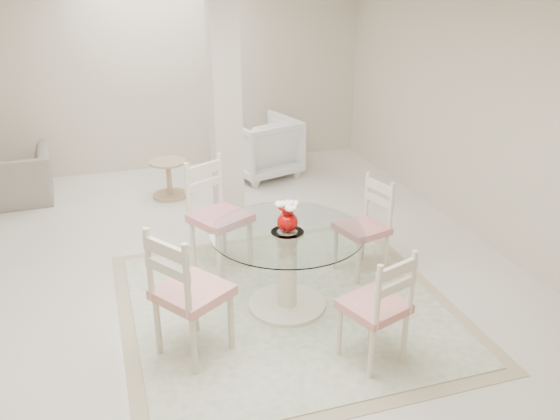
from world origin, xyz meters
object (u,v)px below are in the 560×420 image
object	(u,v)px
armchair_white	(262,147)
side_table	(169,180)
column	(225,107)
dining_chair_north	(215,207)
red_vase	(288,217)
dining_chair_west	(184,286)
dining_chair_south	(381,301)
recliner_taupe	(9,178)
dining_chair_east	(368,219)
dining_table	(287,270)

from	to	relation	value
armchair_white	side_table	distance (m)	1.42
column	dining_chair_north	world-z (taller)	column
red_vase	dining_chair_west	distance (m)	1.06
dining_chair_south	recliner_taupe	xyz separation A→B (m)	(-2.91, 4.24, -0.22)
dining_chair_north	recliner_taupe	bearing A→B (deg)	103.50
dining_chair_north	dining_chair_west	xyz separation A→B (m)	(-0.51, -1.36, -0.00)
dining_chair_east	dining_chair_south	bearing A→B (deg)	-36.66
recliner_taupe	dining_chair_west	bearing A→B (deg)	110.16
dining_chair_west	dining_chair_south	xyz separation A→B (m)	(1.34, -0.51, -0.08)
dining_chair_east	recliner_taupe	distance (m)	4.51
dining_chair_east	side_table	distance (m)	2.97
red_vase	side_table	size ratio (longest dim) A/B	0.56
column	side_table	xyz separation A→B (m)	(-0.54, 1.02, -1.13)
dining_chair_east	dining_chair_west	bearing A→B (deg)	-81.15
side_table	armchair_white	bearing A→B (deg)	17.40
red_vase	armchair_white	xyz separation A→B (m)	(0.73, 3.34, -0.47)
dining_chair_south	armchair_white	size ratio (longest dim) A/B	1.17
dining_chair_east	dining_chair_south	world-z (taller)	dining_chair_south
dining_chair_east	dining_chair_north	distance (m)	1.46
red_vase	dining_chair_west	world-z (taller)	dining_chair_west
red_vase	dining_chair_south	distance (m)	1.07
column	armchair_white	size ratio (longest dim) A/B	3.02
dining_table	dining_chair_east	size ratio (longest dim) A/B	1.23
dining_chair_west	dining_chair_south	size ratio (longest dim) A/B	1.14
dining_chair_east	dining_chair_west	size ratio (longest dim) A/B	0.87
red_vase	dining_chair_north	bearing A→B (deg)	114.11
side_table	dining_table	bearing A→B (deg)	-78.23
dining_table	dining_chair_south	world-z (taller)	dining_chair_south
column	dining_table	world-z (taller)	column
dining_chair_west	recliner_taupe	xyz separation A→B (m)	(-1.57, 3.74, -0.30)
armchair_white	side_table	bearing A→B (deg)	1.02
dining_chair_north	recliner_taupe	size ratio (longest dim) A/B	1.18
red_vase	armchair_white	world-z (taller)	red_vase
column	dining_chair_north	bearing A→B (deg)	-109.96
red_vase	dining_chair_east	xyz separation A→B (m)	(0.93, 0.40, -0.33)
dining_chair_east	dining_chair_west	world-z (taller)	dining_chair_west
dining_chair_north	dining_table	bearing A→B (deg)	-93.68
column	red_vase	bearing A→B (deg)	-87.83
dining_table	red_vase	bearing A→B (deg)	-18.43
armchair_white	red_vase	bearing A→B (deg)	61.25
recliner_taupe	side_table	bearing A→B (deg)	165.62
side_table	column	bearing A→B (deg)	-62.20
dining_chair_west	side_table	bearing A→B (deg)	-39.46
red_vase	dining_chair_east	distance (m)	1.07
column	dining_table	distance (m)	2.13
recliner_taupe	dining_table	bearing A→B (deg)	124.48
dining_chair_south	recliner_taupe	bearing A→B (deg)	-74.68
column	side_table	bearing A→B (deg)	117.80
dining_chair_north	column	bearing A→B (deg)	42.29
dining_chair_west	dining_chair_south	bearing A→B (deg)	-144.63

